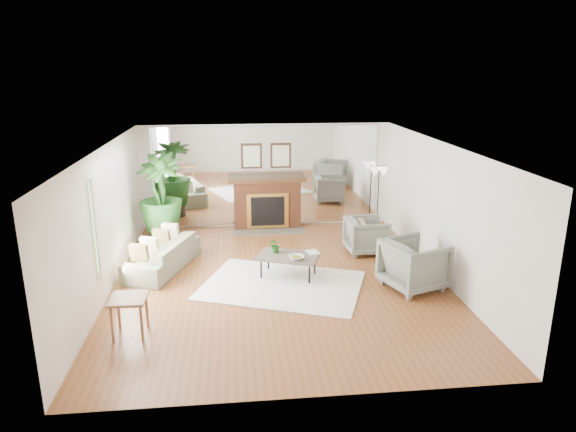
{
  "coord_description": "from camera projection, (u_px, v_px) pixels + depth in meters",
  "views": [
    {
      "loc": [
        -0.77,
        -8.73,
        3.82
      ],
      "look_at": [
        0.22,
        0.6,
        1.07
      ],
      "focal_mm": 32.0,
      "sensor_mm": 36.0,
      "label": 1
    }
  ],
  "objects": [
    {
      "name": "armchair_front",
      "position": [
        414.0,
        264.0,
        9.07
      ],
      "size": [
        1.24,
        1.23,
        0.89
      ],
      "primitive_type": "imported",
      "rotation": [
        0.0,
        0.0,
        1.93
      ],
      "color": "gray",
      "rests_on": "ground"
    },
    {
      "name": "potted_ficus",
      "position": [
        161.0,
        197.0,
        11.15
      ],
      "size": [
        1.16,
        1.16,
        2.02
      ],
      "color": "black",
      "rests_on": "ground"
    },
    {
      "name": "coffee_table",
      "position": [
        288.0,
        257.0,
        9.53
      ],
      "size": [
        1.26,
        1.0,
        0.44
      ],
      "rotation": [
        0.0,
        0.0,
        -0.37
      ],
      "color": "#585046",
      "rests_on": "ground"
    },
    {
      "name": "tabletop_plant",
      "position": [
        275.0,
        245.0,
        9.64
      ],
      "size": [
        0.31,
        0.29,
        0.29
      ],
      "primitive_type": "imported",
      "rotation": [
        0.0,
        0.0,
        0.28
      ],
      "color": "#2A6625",
      "rests_on": "coffee_table"
    },
    {
      "name": "armchair_back",
      "position": [
        366.0,
        235.0,
        10.83
      ],
      "size": [
        0.87,
        0.84,
        0.76
      ],
      "primitive_type": "imported",
      "rotation": [
        0.0,
        0.0,
        1.61
      ],
      "color": "gray",
      "rests_on": "ground"
    },
    {
      "name": "sofa",
      "position": [
        163.0,
        255.0,
        9.96
      ],
      "size": [
        1.36,
        2.1,
        0.57
      ],
      "primitive_type": "imported",
      "rotation": [
        0.0,
        0.0,
        -1.9
      ],
      "color": "slate",
      "rests_on": "ground"
    },
    {
      "name": "ground",
      "position": [
        279.0,
        281.0,
        9.48
      ],
      "size": [
        7.0,
        7.0,
        0.0
      ],
      "primitive_type": "plane",
      "color": "brown",
      "rests_on": "ground"
    },
    {
      "name": "area_rug",
      "position": [
        282.0,
        285.0,
        9.25
      ],
      "size": [
        3.29,
        2.83,
        0.03
      ],
      "primitive_type": "cube",
      "rotation": [
        0.0,
        0.0,
        -0.36
      ],
      "color": "white",
      "rests_on": "ground"
    },
    {
      "name": "side_table",
      "position": [
        129.0,
        303.0,
        7.45
      ],
      "size": [
        0.53,
        0.53,
        0.59
      ],
      "rotation": [
        0.0,
        0.0,
        -0.02
      ],
      "color": "#8E5B38",
      "rests_on": "ground"
    },
    {
      "name": "fireplace",
      "position": [
        267.0,
        202.0,
        12.4
      ],
      "size": [
        1.85,
        0.83,
        2.05
      ],
      "color": "brown",
      "rests_on": "ground"
    },
    {
      "name": "mirror_panel",
      "position": [
        266.0,
        176.0,
        12.44
      ],
      "size": [
        5.4,
        0.04,
        2.4
      ],
      "primitive_type": "cube",
      "color": "silver",
      "rests_on": "wall_back"
    },
    {
      "name": "wall_back",
      "position": [
        266.0,
        176.0,
        12.46
      ],
      "size": [
        6.0,
        0.02,
        2.5
      ],
      "primitive_type": "cube",
      "color": "white",
      "rests_on": "ground"
    },
    {
      "name": "floor_lamp",
      "position": [
        379.0,
        177.0,
        12.36
      ],
      "size": [
        0.48,
        0.27,
        1.47
      ],
      "color": "black",
      "rests_on": "ground"
    },
    {
      "name": "fruit_bowl",
      "position": [
        296.0,
        258.0,
        9.3
      ],
      "size": [
        0.32,
        0.32,
        0.07
      ],
      "primitive_type": "imported",
      "rotation": [
        0.0,
        0.0,
        0.22
      ],
      "color": "#8E5B38",
      "rests_on": "coffee_table"
    },
    {
      "name": "book",
      "position": [
        308.0,
        253.0,
        9.6
      ],
      "size": [
        0.26,
        0.32,
        0.02
      ],
      "primitive_type": "imported",
      "rotation": [
        0.0,
        0.0,
        0.21
      ],
      "color": "#8E5B38",
      "rests_on": "coffee_table"
    },
    {
      "name": "window_panel",
      "position": [
        113.0,
        209.0,
        9.18
      ],
      "size": [
        0.04,
        2.4,
        1.5
      ],
      "primitive_type": "cube",
      "color": "#B2E09E",
      "rests_on": "wall_left"
    },
    {
      "name": "wall_right",
      "position": [
        441.0,
        211.0,
        9.43
      ],
      "size": [
        0.02,
        7.0,
        2.5
      ],
      "primitive_type": "cube",
      "color": "white",
      "rests_on": "ground"
    },
    {
      "name": "wall_left",
      "position": [
        106.0,
        221.0,
        8.82
      ],
      "size": [
        0.02,
        7.0,
        2.5
      ],
      "primitive_type": "cube",
      "color": "white",
      "rests_on": "ground"
    }
  ]
}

